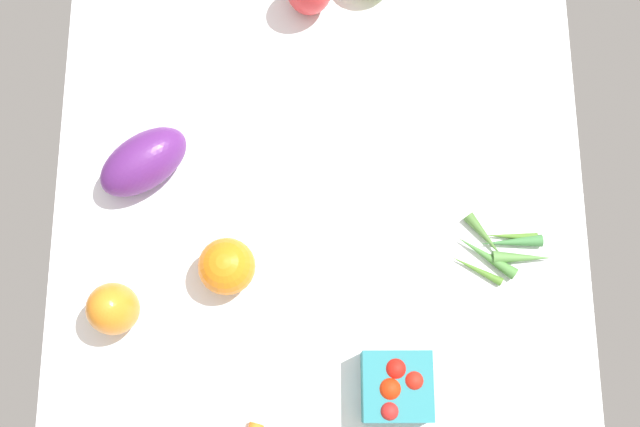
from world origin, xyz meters
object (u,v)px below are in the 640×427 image
(okra_pile, at_px, (502,250))
(bell_pepper_orange, at_px, (114,309))
(heirloom_tomato_orange, at_px, (227,266))
(berry_basket, at_px, (397,386))
(eggplant, at_px, (144,162))

(okra_pile, relative_size, bell_pepper_orange, 1.61)
(heirloom_tomato_orange, xyz_separation_m, berry_basket, (0.16, 0.23, -0.01))
(okra_pile, bearing_deg, berry_basket, -39.41)
(berry_basket, height_order, eggplant, eggplant)
(okra_pile, xyz_separation_m, bell_pepper_orange, (0.09, -0.53, 0.04))
(okra_pile, distance_m, heirloom_tomato_orange, 0.38)
(eggplant, bearing_deg, heirloom_tomato_orange, -87.04)
(heirloom_tomato_orange, bearing_deg, berry_basket, 54.91)
(okra_pile, distance_m, berry_basket, 0.24)
(heirloom_tomato_orange, bearing_deg, bell_pepper_orange, -68.77)
(bell_pepper_orange, distance_m, eggplant, 0.21)
(berry_basket, bearing_deg, eggplant, -131.63)
(okra_pile, height_order, heirloom_tomato_orange, heirloom_tomato_orange)
(berry_basket, bearing_deg, okra_pile, 140.59)
(bell_pepper_orange, bearing_deg, eggplant, 172.39)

